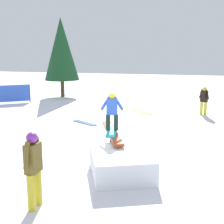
# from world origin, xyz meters

# --- Properties ---
(ground_plane) EXTENTS (60.00, 60.00, 0.00)m
(ground_plane) POSITION_xyz_m (0.00, 0.00, 0.00)
(ground_plane) COLOR white
(rail_feature) EXTENTS (2.60, 1.26, 0.75)m
(rail_feature) POSITION_xyz_m (0.00, 0.00, 0.64)
(rail_feature) COLOR black
(rail_feature) RESTS_ON ground
(snow_kicker_ramp) EXTENTS (2.23, 2.06, 0.61)m
(snow_kicker_ramp) POSITION_xyz_m (-1.51, -0.60, 0.30)
(snow_kicker_ramp) COLOR white
(snow_kicker_ramp) RESTS_ON ground
(main_rider_on_rail) EXTENTS (1.54, 0.71, 1.20)m
(main_rider_on_rail) POSITION_xyz_m (0.00, 0.00, 1.31)
(main_rider_on_rail) COLOR #24BFD2
(main_rider_on_rail) RESTS_ON rail_feature
(bystander_brown) EXTENTS (0.67, 0.24, 1.62)m
(bystander_brown) POSITION_xyz_m (-3.58, 0.79, 0.91)
(bystander_brown) COLOR gold
(bystander_brown) RESTS_ON ground
(bystander_black) EXTENTS (0.50, 0.49, 1.40)m
(bystander_black) POSITION_xyz_m (6.65, -3.04, 0.79)
(bystander_black) COLOR gold
(bystander_black) RESTS_ON ground
(loose_snowboard_navy) EXTENTS (0.93, 1.29, 0.02)m
(loose_snowboard_navy) POSITION_xyz_m (3.70, 2.11, 0.01)
(loose_snowboard_navy) COLOR navy
(loose_snowboard_navy) RESTS_ON ground
(loose_snowboard_lime) EXTENTS (1.27, 1.20, 0.02)m
(loose_snowboard_lime) POSITION_xyz_m (6.62, -0.06, 0.01)
(loose_snowboard_lime) COLOR #96DD36
(loose_snowboard_lime) RESTS_ON ground
(pine_tree_far) EXTENTS (2.29, 2.29, 5.21)m
(pine_tree_far) POSITION_xyz_m (10.62, 5.96, 3.17)
(pine_tree_far) COLOR #4C331E
(pine_tree_far) RESTS_ON ground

